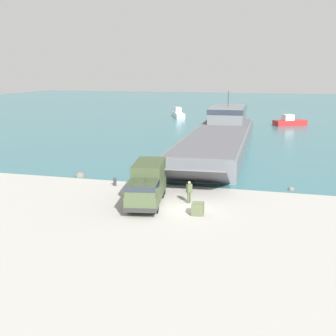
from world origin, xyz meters
TOP-DOWN VIEW (x-y plane):
  - ground_plane at (0.00, 0.00)m, footprint 240.00×240.00m
  - water_surface at (0.00, 97.29)m, footprint 240.00×180.00m
  - landing_craft at (-2.60, 30.83)m, footprint 10.23×44.11m
  - military_truck at (-3.29, 0.97)m, footprint 3.84×8.11m
  - soldier_on_ramp at (-0.08, 1.83)m, footprint 0.47×0.49m
  - moored_boat_a at (-18.92, 69.09)m, footprint 4.88×8.09m
  - moored_boat_b at (5.78, 58.94)m, footprint 6.50×5.18m
  - mooring_bollard at (-7.97, 5.53)m, footprint 0.33×0.33m
  - cargo_crate at (1.23, -0.91)m, footprint 0.99×1.14m
  - shoreline_rock_a at (7.60, 8.41)m, footprint 0.58×0.58m
  - shoreline_rock_b at (-12.68, 7.92)m, footprint 1.00×1.00m

SIDE VIEW (x-z plane):
  - ground_plane at x=0.00m, z-range 0.00..0.00m
  - shoreline_rock_a at x=7.60m, z-range -0.29..0.29m
  - shoreline_rock_b at x=-12.68m, z-range -0.50..0.50m
  - water_surface at x=0.00m, z-range 0.00..0.01m
  - mooring_bollard at x=-7.97m, z-range 0.03..0.79m
  - cargo_crate at x=1.23m, z-range 0.00..0.87m
  - moored_boat_b at x=5.78m, z-range -0.36..1.76m
  - moored_boat_a at x=-18.92m, z-range -0.36..1.80m
  - soldier_on_ramp at x=-0.08m, z-range 0.15..1.94m
  - military_truck at x=-3.29m, z-range 0.03..3.13m
  - landing_craft at x=-2.60m, z-range -1.87..5.26m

